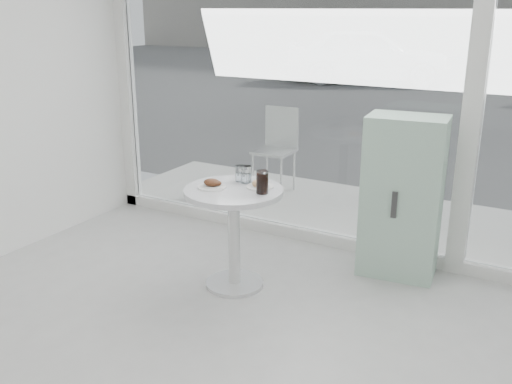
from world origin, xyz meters
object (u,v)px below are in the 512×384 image
Objects in this scene: mint_cabinet at (402,197)px; cola_glass at (262,182)px; plate_donut at (260,185)px; patio_chair at (277,144)px; main_table at (234,217)px; car_white at (367,55)px; plate_fritter at (212,184)px; water_tumbler_b at (246,175)px; water_tumbler_a at (240,174)px.

mint_cabinet is 7.69× the size of cola_glass.
mint_cabinet is 1.12m from plate_donut.
patio_chair is 2.22m from plate_donut.
main_table is 0.17× the size of car_white.
plate_donut is at bearing 30.59° from plate_fritter.
plate_fritter is (0.61, -2.19, 0.22)m from patio_chair.
plate_fritter is at bearing -169.80° from cola_glass.
water_tumbler_b is at bearing 88.79° from main_table.
patio_chair is at bearing 109.52° from main_table.
plate_donut is at bearing -67.43° from patio_chair.
mint_cabinet is (1.00, 0.83, 0.08)m from main_table.
patio_chair is 2.35m from cola_glass.
cola_glass is at bearing -139.46° from mint_cabinet.
patio_chair is 2.28m from plate_fritter.
mint_cabinet reaches higher than cola_glass.
mint_cabinet is at bearing -38.19° from patio_chair.
main_table is 3.71× the size of plate_fritter.
plate_fritter is at bearing -149.41° from plate_donut.
water_tumbler_b is (-0.15, 0.05, 0.04)m from plate_donut.
mint_cabinet is at bearing 46.77° from cola_glass.
car_white reaches higher than cola_glass.
plate_donut is at bearing -20.14° from water_tumbler_b.
water_tumbler_a is 0.75× the size of cola_glass.
water_tumbler_b is at bearing 159.86° from plate_donut.
water_tumbler_b is (0.15, 0.23, 0.03)m from plate_fritter.
main_table is 0.33m from water_tumbler_b.
main_table is 0.33m from water_tumbler_a.
cola_glass is at bearing -53.74° from plate_donut.
car_white is 12.44m from water_tumbler_a.
cola_glass reaches higher than plate_fritter.
car_white is at bearing 104.76° from water_tumbler_a.
patio_chair reaches higher than cola_glass.
patio_chair is 7.61× the size of water_tumbler_a.
water_tumbler_b is at bearing 144.45° from cola_glass.
car_white reaches higher than plate_donut.
plate_fritter is 0.27m from water_tumbler_b.
water_tumbler_a reaches higher than plate_fritter.
plate_fritter is 0.26m from water_tumbler_a.
cola_glass reaches higher than water_tumbler_b.
patio_chair is 2.09m from water_tumbler_a.
patio_chair is 4.47× the size of plate_fritter.
main_table is at bearing -141.51° from plate_donut.
car_white is 12.65m from plate_fritter.
main_table is at bearing -74.18° from water_tumbler_a.
car_white reaches higher than mint_cabinet.
main_table is 12.63m from car_white.
water_tumbler_a is (-1.05, -0.65, 0.20)m from mint_cabinet.
main_table is 0.29m from plate_fritter.
plate_donut is (3.37, -12.09, 0.03)m from car_white.
water_tumbler_a is at bearing 170.43° from water_tumbler_b.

